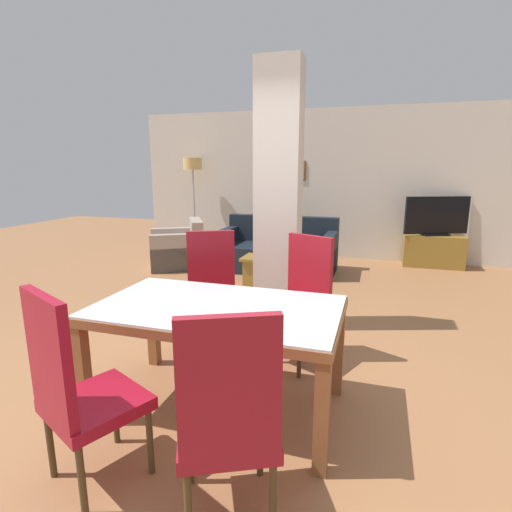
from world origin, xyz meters
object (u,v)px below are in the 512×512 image
at_px(dining_chair_far_right, 302,297).
at_px(bottle, 282,249).
at_px(floor_lamp, 193,173).
at_px(coffee_table, 269,271).
at_px(dining_chair_near_left, 77,387).
at_px(tv_screen, 437,217).
at_px(dining_chair_far_left, 212,289).
at_px(dining_chair_near_right, 228,416).
at_px(sofa, 278,252).
at_px(armchair, 179,250).
at_px(dining_table, 218,326).
at_px(tv_stand, 433,251).

distance_m(dining_chair_far_right, bottle, 2.34).
bearing_deg(floor_lamp, bottle, -37.55).
bearing_deg(coffee_table, dining_chair_near_left, -89.35).
relative_size(dining_chair_far_right, tv_screen, 1.06).
distance_m(dining_chair_far_right, dining_chair_far_left, 0.82).
bearing_deg(dining_chair_near_right, sofa, 76.09).
xyz_separation_m(armchair, coffee_table, (1.75, -0.60, -0.07)).
xyz_separation_m(armchair, tv_screen, (4.14, 1.29, 0.58)).
relative_size(dining_table, bottle, 5.63).
relative_size(coffee_table, tv_screen, 0.73).
distance_m(dining_table, floor_lamp, 5.49).
relative_size(dining_chair_near_right, floor_lamp, 0.60).
height_order(sofa, coffee_table, sofa).
distance_m(dining_chair_near_right, armchair, 5.19).
relative_size(dining_chair_near_right, dining_chair_far_right, 1.00).
xyz_separation_m(dining_chair_far_left, sofa, (-0.13, 3.03, -0.28)).
relative_size(armchair, coffee_table, 1.52).
bearing_deg(armchair, bottle, -133.66).
distance_m(dining_chair_near_right, tv_stand, 5.96).
relative_size(dining_chair_far_right, bottle, 3.74).
bearing_deg(tv_stand, dining_chair_far_left, -120.24).
bearing_deg(tv_screen, tv_stand, 157.82).
xyz_separation_m(armchair, floor_lamp, (-0.28, 1.21, 1.28)).
xyz_separation_m(tv_stand, floor_lamp, (-4.42, -0.08, 1.29)).
relative_size(dining_chair_near_left, sofa, 0.59).
bearing_deg(tv_screen, armchair, -4.88).
xyz_separation_m(sofa, tv_stand, (2.48, 0.99, -0.02)).
bearing_deg(sofa, dining_chair_near_right, 101.35).
distance_m(dining_chair_far_right, tv_screen, 4.28).
bearing_deg(bottle, dining_table, -84.61).
bearing_deg(dining_chair_near_right, coffee_table, 77.40).
height_order(dining_chair_near_right, dining_chair_far_left, same).
bearing_deg(floor_lamp, tv_screen, 1.00).
xyz_separation_m(dining_chair_near_right, floor_lamp, (-2.90, 5.68, 0.98)).
bearing_deg(tv_screen, bottle, 16.21).
height_order(sofa, tv_screen, tv_screen).
distance_m(dining_chair_far_right, coffee_table, 2.30).
distance_m(dining_chair_far_left, bottle, 2.26).
xyz_separation_m(dining_chair_near_right, tv_stand, (1.52, 5.76, -0.31)).
distance_m(dining_table, dining_chair_near_left, 0.97).
distance_m(dining_chair_near_right, coffee_table, 3.98).
relative_size(coffee_table, tv_stand, 0.78).
relative_size(sofa, armchair, 1.63).
xyz_separation_m(dining_chair_near_left, tv_stand, (2.34, 5.76, -0.31)).
relative_size(dining_chair_near_right, tv_stand, 1.14).
relative_size(dining_chair_near_right, sofa, 0.59).
bearing_deg(dining_chair_near_left, floor_lamp, 135.27).
xyz_separation_m(dining_chair_near_left, floor_lamp, (-2.08, 5.68, 0.98)).
xyz_separation_m(dining_chair_far_right, sofa, (-0.95, 3.00, -0.28)).
distance_m(coffee_table, tv_screen, 3.11).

